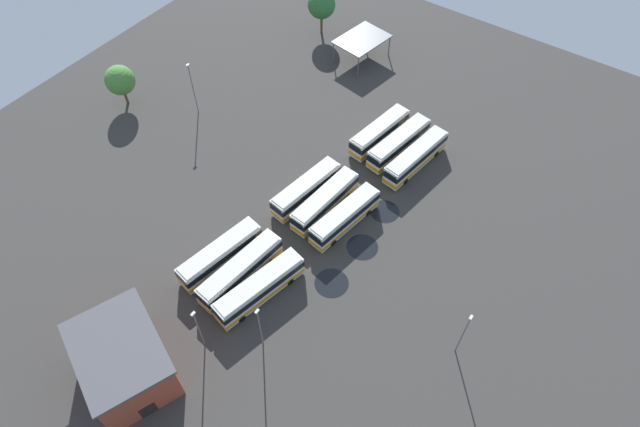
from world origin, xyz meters
name	(u,v)px	position (x,y,z in m)	size (l,w,h in m)	color
ground_plane	(325,210)	(0.00, 0.00, 0.00)	(110.33, 110.33, 0.00)	#383533
bus_row0_slot0	(379,132)	(-15.89, -1.06, 1.84)	(11.49, 4.19, 3.48)	silver
bus_row0_slot1	(399,143)	(-15.57, 2.50, 1.84)	(12.09, 4.38, 3.48)	silver
bus_row0_slot2	(416,157)	(-14.47, 5.99, 1.84)	(12.37, 4.26, 3.48)	silver
bus_row1_slot0	(306,189)	(-0.30, -3.49, 1.84)	(11.69, 4.19, 3.48)	silver
bus_row1_slot1	(325,201)	(-0.04, -0.13, 1.84)	(11.77, 3.61, 3.48)	silver
bus_row1_slot2	(345,217)	(0.62, 3.55, 1.84)	(11.56, 4.31, 3.48)	silver
bus_row2_slot0	(220,254)	(14.73, -6.00, 1.84)	(12.05, 4.61, 3.48)	silver
bus_row2_slot1	(240,270)	(15.06, -2.40, 1.84)	(12.52, 3.97, 3.48)	silver
bus_row2_slot2	(260,288)	(15.66, 1.14, 1.84)	(12.52, 5.18, 3.48)	silver
depot_building	(124,360)	(31.62, -4.53, 3.31)	(12.36, 13.98, 6.58)	#99422D
maintenance_shelter	(362,40)	(-32.02, -14.53, 3.77)	(9.73, 7.75, 3.98)	slate
lamp_post_near_entrance	(260,326)	(20.39, 5.28, 4.34)	(0.56, 0.28, 7.86)	slate
lamp_post_by_building	(199,328)	(24.43, -0.13, 4.26)	(0.56, 0.28, 7.69)	slate
lamp_post_mid_lot	(193,87)	(-4.89, -28.46, 5.00)	(0.56, 0.28, 9.17)	slate
lamp_post_far_corner	(463,333)	(8.39, 24.08, 4.63)	(0.56, 0.28, 8.44)	slate
tree_south_edge	(120,80)	(0.21, -39.38, 4.62)	(4.73, 4.73, 7.00)	brown
tree_north_edge	(322,5)	(-34.33, -24.70, 5.66)	(4.98, 4.98, 8.18)	brown
puddle_front_lane	(332,283)	(9.17, 7.31, 0.00)	(4.35, 4.35, 0.01)	black
puddle_back_corner	(385,212)	(-4.52, 6.88, 0.00)	(4.10, 4.10, 0.01)	black
puddle_between_rows	(362,247)	(2.31, 7.55, 0.00)	(4.21, 4.21, 0.01)	black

